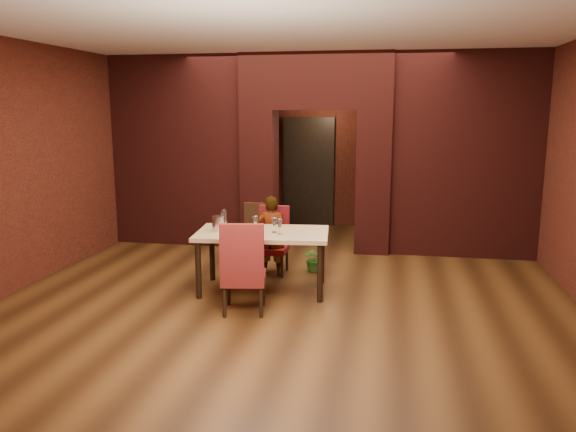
# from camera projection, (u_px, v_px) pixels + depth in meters

# --- Properties ---
(floor) EXTENTS (8.00, 8.00, 0.00)m
(floor) POSITION_uv_depth(u_px,v_px,m) (295.00, 284.00, 7.56)
(floor) COLOR #4D2C13
(floor) RESTS_ON ground
(ceiling) EXTENTS (7.00, 8.00, 0.04)m
(ceiling) POSITION_uv_depth(u_px,v_px,m) (295.00, 37.00, 6.96)
(ceiling) COLOR silver
(ceiling) RESTS_ON ground
(wall_back) EXTENTS (7.00, 0.04, 3.20)m
(wall_back) POSITION_uv_depth(u_px,v_px,m) (329.00, 146.00, 11.12)
(wall_back) COLOR maroon
(wall_back) RESTS_ON ground
(wall_front) EXTENTS (7.00, 0.04, 3.20)m
(wall_front) POSITION_uv_depth(u_px,v_px,m) (183.00, 231.00, 3.40)
(wall_front) COLOR maroon
(wall_front) RESTS_ON ground
(wall_left) EXTENTS (0.04, 8.00, 3.20)m
(wall_left) POSITION_uv_depth(u_px,v_px,m) (50.00, 161.00, 7.88)
(wall_left) COLOR maroon
(wall_left) RESTS_ON ground
(pillar_left) EXTENTS (0.55, 0.55, 2.30)m
(pillar_left) POSITION_uv_depth(u_px,v_px,m) (260.00, 179.00, 9.44)
(pillar_left) COLOR maroon
(pillar_left) RESTS_ON ground
(pillar_right) EXTENTS (0.55, 0.55, 2.30)m
(pillar_right) POSITION_uv_depth(u_px,v_px,m) (374.00, 182.00, 9.10)
(pillar_right) COLOR maroon
(pillar_right) RESTS_ON ground
(lintel) EXTENTS (2.45, 0.55, 0.90)m
(lintel) POSITION_uv_depth(u_px,v_px,m) (316.00, 82.00, 8.97)
(lintel) COLOR maroon
(lintel) RESTS_ON ground
(wing_wall_left) EXTENTS (2.28, 0.35, 3.20)m
(wing_wall_left) POSITION_uv_depth(u_px,v_px,m) (179.00, 152.00, 9.61)
(wing_wall_left) COLOR maroon
(wing_wall_left) RESTS_ON ground
(wing_wall_right) EXTENTS (2.28, 0.35, 3.20)m
(wing_wall_right) POSITION_uv_depth(u_px,v_px,m) (466.00, 156.00, 8.77)
(wing_wall_right) COLOR maroon
(wing_wall_right) RESTS_ON ground
(vent_panel) EXTENTS (0.40, 0.03, 0.50)m
(vent_panel) POSITION_uv_depth(u_px,v_px,m) (256.00, 218.00, 9.27)
(vent_panel) COLOR #A1562E
(vent_panel) RESTS_ON ground
(rear_door) EXTENTS (0.90, 0.08, 2.10)m
(rear_door) POSITION_uv_depth(u_px,v_px,m) (309.00, 173.00, 11.24)
(rear_door) COLOR black
(rear_door) RESTS_ON ground
(rear_door_frame) EXTENTS (1.02, 0.04, 2.22)m
(rear_door_frame) POSITION_uv_depth(u_px,v_px,m) (308.00, 173.00, 11.20)
(rear_door_frame) COLOR black
(rear_door_frame) RESTS_ON ground
(dining_table) EXTENTS (1.75, 1.09, 0.78)m
(dining_table) POSITION_uv_depth(u_px,v_px,m) (263.00, 261.00, 7.23)
(dining_table) COLOR tan
(dining_table) RESTS_ON ground
(chair_far) EXTENTS (0.44, 0.44, 0.96)m
(chair_far) POSITION_uv_depth(u_px,v_px,m) (272.00, 241.00, 7.96)
(chair_far) COLOR maroon
(chair_far) RESTS_ON ground
(chair_near) EXTENTS (0.57, 0.57, 1.08)m
(chair_near) POSITION_uv_depth(u_px,v_px,m) (244.00, 266.00, 6.45)
(chair_near) COLOR maroon
(chair_near) RESTS_ON ground
(person_seated) EXTENTS (0.42, 0.28, 1.14)m
(person_seated) POSITION_uv_depth(u_px,v_px,m) (271.00, 236.00, 7.86)
(person_seated) COLOR white
(person_seated) RESTS_ON ground
(wine_glass_a) EXTENTS (0.08, 0.08, 0.19)m
(wine_glass_a) POSITION_uv_depth(u_px,v_px,m) (255.00, 224.00, 7.18)
(wine_glass_a) COLOR silver
(wine_glass_a) RESTS_ON dining_table
(wine_glass_b) EXTENTS (0.08, 0.08, 0.19)m
(wine_glass_b) POSITION_uv_depth(u_px,v_px,m) (274.00, 225.00, 7.10)
(wine_glass_b) COLOR white
(wine_glass_b) RESTS_ON dining_table
(wine_glass_c) EXTENTS (0.08, 0.08, 0.19)m
(wine_glass_c) POSITION_uv_depth(u_px,v_px,m) (280.00, 227.00, 7.00)
(wine_glass_c) COLOR white
(wine_glass_c) RESTS_ON dining_table
(tasting_sheet) EXTENTS (0.38, 0.31, 0.00)m
(tasting_sheet) POSITION_uv_depth(u_px,v_px,m) (236.00, 235.00, 6.93)
(tasting_sheet) COLOR silver
(tasting_sheet) RESTS_ON dining_table
(wine_bucket) EXTENTS (0.16, 0.16, 0.19)m
(wine_bucket) POSITION_uv_depth(u_px,v_px,m) (218.00, 223.00, 7.21)
(wine_bucket) COLOR #BBBBC2
(wine_bucket) RESTS_ON dining_table
(water_bottle) EXTENTS (0.06, 0.06, 0.27)m
(water_bottle) POSITION_uv_depth(u_px,v_px,m) (224.00, 219.00, 7.25)
(water_bottle) COLOR white
(water_bottle) RESTS_ON dining_table
(potted_plant) EXTENTS (0.43, 0.40, 0.39)m
(potted_plant) POSITION_uv_depth(u_px,v_px,m) (315.00, 258.00, 8.11)
(potted_plant) COLOR #2D7022
(potted_plant) RESTS_ON ground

